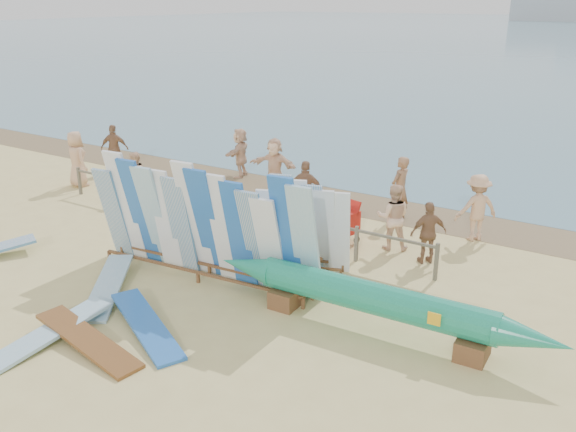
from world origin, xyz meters
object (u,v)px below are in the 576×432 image
Objects in this scene: beach_chair_right at (301,227)px; outrigger_canoe at (373,300)px; beachgoer_extra_1 at (115,148)px; beachgoer_5 at (274,166)px; side_surfboard_rack at (304,229)px; flat_board_d at (147,331)px; beach_chair_left at (235,215)px; flat_board_c at (89,347)px; flat_board_b at (47,342)px; beachgoer_7 at (400,189)px; beachgoer_4 at (306,192)px; beachgoer_8 at (393,217)px; main_surfboard_rack at (202,227)px; beachgoer_2 at (135,176)px; beachgoer_10 at (428,233)px; beachgoer_9 at (477,208)px; beachgoer_0 at (77,159)px; flat_board_a at (109,293)px; stroller at (344,228)px; beachgoer_11 at (240,153)px.

outrigger_canoe is at bearing -39.35° from beach_chair_right.
beachgoer_extra_1 is 0.96× the size of beachgoer_5.
side_surfboard_rack reaches higher than beachgoer_5.
beach_chair_left is at bearing 47.13° from flat_board_d.
flat_board_c is at bearing -81.06° from beachgoer_5.
flat_board_b is 10.23m from beachgoer_7.
beachgoer_4 is (8.62, -0.79, 0.02)m from beachgoer_extra_1.
outrigger_canoe is (2.48, -1.56, -0.45)m from side_surfboard_rack.
beachgoer_extra_1 is (-8.72, 8.71, 0.87)m from flat_board_c.
outrigger_canoe is at bearing 84.65° from beachgoer_8.
flat_board_b is at bearing -106.03° from main_surfboard_rack.
beachgoer_4 is at bearing -44.89° from beachgoer_7.
side_surfboard_rack is 1.34× the size of beachgoer_5.
beach_chair_right is 4.01m from beachgoer_5.
beachgoer_4 is at bearing 72.41° from beachgoer_2.
main_surfboard_rack is at bearing -47.19° from beach_chair_left.
flat_board_d is (-1.14, -3.94, -1.09)m from side_surfboard_rack.
beachgoer_5 is (-2.32, 6.37, -0.36)m from main_surfboard_rack.
flat_board_b is at bearing 160.66° from flat_board_d.
beachgoer_10 is 4.08m from beachgoer_4.
beachgoer_9 reaches higher than beach_chair_left.
outrigger_canoe is 4.12× the size of beachgoer_8.
flat_board_d is 5.92m from beach_chair_right.
beachgoer_2 is (2.74, 0.00, -0.17)m from beachgoer_0.
flat_board_a is 5.01m from beach_chair_left.
flat_board_b is at bearing 119.42° from flat_board_c.
side_surfboard_rack is at bearing -54.91° from beachgoer_5.
flat_board_a is 1.43× the size of beachgoer_0.
flat_board_c is at bearing 22.57° from flat_board_b.
flat_board_a is 3.31× the size of beach_chair_right.
flat_board_a is at bearing 107.13° from flat_board_b.
beachgoer_0 reaches higher than beachgoer_5.
beachgoer_0 is (-12.51, 3.38, 0.30)m from outrigger_canoe.
beachgoer_10 is (5.23, 5.29, 0.77)m from flat_board_a.
outrigger_canoe reaches higher than beach_chair_right.
beachgoer_0 reaches higher than flat_board_c.
main_surfboard_rack is at bearing 39.38° from flat_board_d.
flat_board_d is 3.31× the size of beach_chair_right.
beachgoer_0 is 2.00m from beachgoer_extra_1.
beachgoer_extra_1 is 10.85m from beachgoer_7.
beach_chair_right is 0.72× the size of stroller.
beach_chair_left is 5.62m from beachgoer_10.
side_surfboard_rack is 3.07× the size of beach_chair_left.
stroller is 7.13m from beachgoer_11.
flat_board_b is 1.53× the size of beachgoer_4.
outrigger_canoe is at bearing -49.23° from beachgoer_5.
flat_board_b is at bearing -85.83° from beachgoer_5.
beach_chair_right is 0.47× the size of beachgoer_extra_1.
beachgoer_11 is at bearing 133.29° from beachgoer_2.
beachgoer_7 reaches higher than beach_chair_right.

